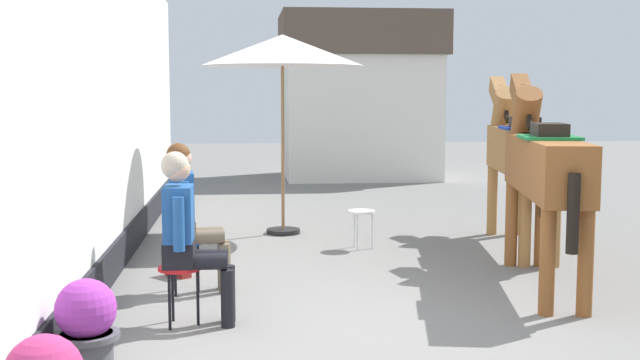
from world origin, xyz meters
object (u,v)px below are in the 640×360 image
at_px(spare_stool_white, 361,215).
at_px(satchel_bag, 178,267).
at_px(seated_visitor_near, 187,229).
at_px(saddled_horse_near, 543,165).
at_px(flower_planter_middle, 86,325).
at_px(seated_visitor_far, 189,210).
at_px(cafe_parasol, 282,52).
at_px(saddled_horse_far, 520,151).

xyz_separation_m(spare_stool_white, satchel_bag, (-2.04, -1.25, -0.30)).
bearing_deg(satchel_bag, seated_visitor_near, 144.77).
height_order(spare_stool_white, satchel_bag, spare_stool_white).
height_order(saddled_horse_near, flower_planter_middle, saddled_horse_near).
xyz_separation_m(seated_visitor_far, cafe_parasol, (1.01, 3.03, 1.59)).
bearing_deg(seated_visitor_far, spare_stool_white, 45.43).
distance_m(seated_visitor_near, satchel_bag, 1.86).
height_order(seated_visitor_near, spare_stool_white, seated_visitor_near).
bearing_deg(cafe_parasol, saddled_horse_near, -52.46).
bearing_deg(saddled_horse_far, satchel_bag, -163.09).
relative_size(seated_visitor_near, spare_stool_white, 3.02).
bearing_deg(satchel_bag, flower_planter_middle, 129.99).
bearing_deg(cafe_parasol, seated_visitor_far, -108.43).
height_order(saddled_horse_far, flower_planter_middle, saddled_horse_far).
bearing_deg(saddled_horse_near, spare_stool_white, 127.46).
xyz_separation_m(seated_visitor_near, cafe_parasol, (0.95, 4.10, 1.59)).
height_order(cafe_parasol, satchel_bag, cafe_parasol).
xyz_separation_m(cafe_parasol, spare_stool_white, (0.87, -1.13, -1.96)).
xyz_separation_m(seated_visitor_near, satchel_bag, (-0.22, 1.72, -0.68)).
bearing_deg(seated_visitor_near, cafe_parasol, 76.90).
bearing_deg(seated_visitor_near, flower_planter_middle, -118.66).
height_order(seated_visitor_far, flower_planter_middle, seated_visitor_far).
bearing_deg(spare_stool_white, seated_visitor_near, -121.53).
height_order(seated_visitor_far, saddled_horse_far, saddled_horse_far).
distance_m(saddled_horse_near, cafe_parasol, 4.02).
bearing_deg(spare_stool_white, flower_planter_middle, -120.78).
xyz_separation_m(saddled_horse_far, cafe_parasol, (-2.75, 1.18, 1.20)).
xyz_separation_m(flower_planter_middle, satchel_bag, (0.36, 2.79, -0.23)).
bearing_deg(flower_planter_middle, saddled_horse_near, 28.81).
height_order(saddled_horse_near, satchel_bag, saddled_horse_near).
distance_m(flower_planter_middle, cafe_parasol, 5.76).
distance_m(spare_stool_white, satchel_bag, 2.42).
bearing_deg(seated_visitor_near, satchel_bag, 97.34).
height_order(seated_visitor_far, spare_stool_white, seated_visitor_far).
relative_size(saddled_horse_near, satchel_bag, 10.62).
xyz_separation_m(seated_visitor_far, spare_stool_white, (1.88, 1.91, -0.38)).
distance_m(seated_visitor_near, seated_visitor_far, 1.06).
bearing_deg(saddled_horse_far, seated_visitor_far, -153.80).
xyz_separation_m(seated_visitor_near, spare_stool_white, (1.82, 2.97, -0.38)).
height_order(seated_visitor_near, flower_planter_middle, seated_visitor_near).
bearing_deg(flower_planter_middle, spare_stool_white, 59.22).
distance_m(saddled_horse_far, flower_planter_middle, 5.91).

